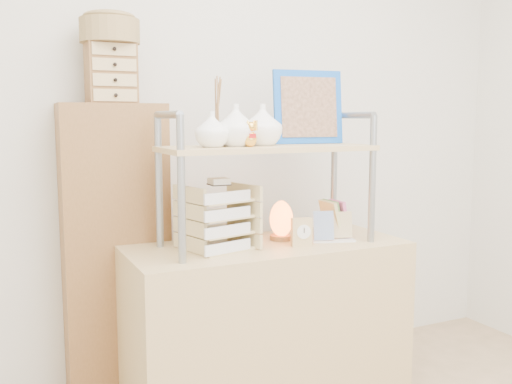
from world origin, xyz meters
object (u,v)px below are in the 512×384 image
Objects in this scene: letter_tray at (219,221)px; cabinet at (116,256)px; desk at (267,328)px; salt_lamp at (281,220)px.

cabinet is at bearing 133.22° from letter_tray.
salt_lamp is at bearing 29.94° from desk.
letter_tray is (0.35, -0.37, 0.19)m from cabinet.
letter_tray is at bearing -44.96° from cabinet.
salt_lamp is (0.09, 0.05, 0.46)m from desk.
salt_lamp is (0.32, 0.05, -0.03)m from letter_tray.
salt_lamp is (0.67, -0.32, 0.16)m from cabinet.
salt_lamp reaches higher than desk.
letter_tray reaches higher than salt_lamp.
desk is 0.54m from letter_tray.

